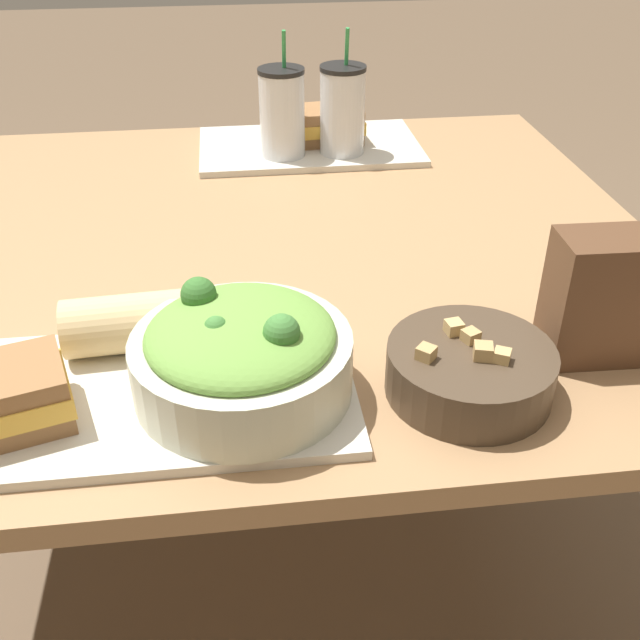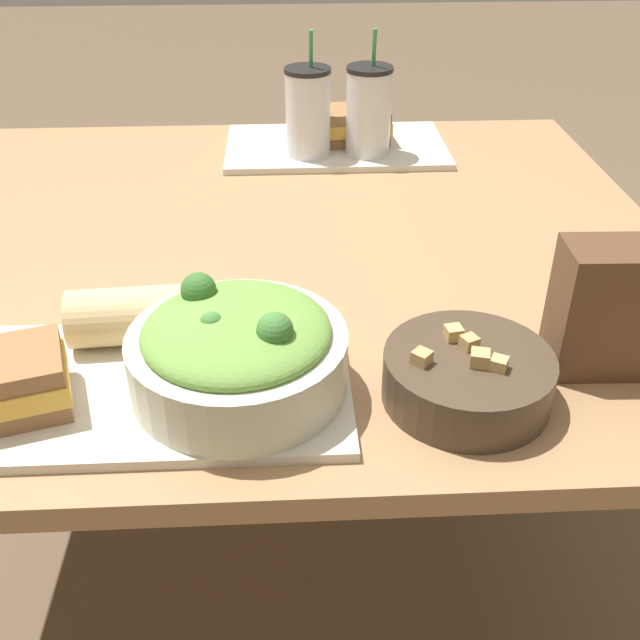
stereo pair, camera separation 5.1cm
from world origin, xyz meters
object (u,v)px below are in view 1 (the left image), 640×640
object	(u,v)px
drink_cup_dark	(282,115)
drink_cup_red	(342,113)
chip_bag	(614,297)
sandwich_far	(328,124)
sandwich_near	(6,397)
salad_bowl	(242,353)
soup_bowl	(470,369)
baguette_near	(129,323)

from	to	relation	value
drink_cup_dark	drink_cup_red	world-z (taller)	same
drink_cup_dark	chip_bag	world-z (taller)	drink_cup_dark
sandwich_far	chip_bag	xyz separation A→B (m)	(0.23, -0.73, 0.03)
sandwich_near	chip_bag	size ratio (longest dim) A/B	0.94
sandwich_far	drink_cup_dark	size ratio (longest dim) A/B	0.61
salad_bowl	sandwich_near	world-z (taller)	salad_bowl
sandwich_far	soup_bowl	bearing A→B (deg)	-91.98
sandwich_far	chip_bag	world-z (taller)	chip_bag
soup_bowl	sandwich_far	distance (m)	0.78
salad_bowl	sandwich_far	xyz separation A→B (m)	(0.19, 0.76, -0.01)
sandwich_near	drink_cup_dark	world-z (taller)	drink_cup_dark
salad_bowl	drink_cup_red	bearing A→B (deg)	73.11
sandwich_near	baguette_near	world-z (taller)	baguette_near
drink_cup_dark	sandwich_near	bearing A→B (deg)	-114.99
baguette_near	sandwich_near	bearing A→B (deg)	133.32
sandwich_near	drink_cup_red	size ratio (longest dim) A/B	0.64
sandwich_near	chip_bag	distance (m)	0.66
drink_cup_dark	soup_bowl	bearing A→B (deg)	-78.78
soup_bowl	drink_cup_dark	bearing A→B (deg)	101.22
baguette_near	chip_bag	world-z (taller)	chip_bag
sandwich_near	baguette_near	size ratio (longest dim) A/B	0.99
baguette_near	drink_cup_red	xyz separation A→B (m)	(0.33, 0.60, 0.04)
drink_cup_dark	drink_cup_red	distance (m)	0.11
baguette_near	chip_bag	bearing A→B (deg)	-100.09
salad_bowl	drink_cup_red	distance (m)	0.72
drink_cup_dark	salad_bowl	bearing A→B (deg)	-98.26
soup_bowl	baguette_near	world-z (taller)	baguette_near
drink_cup_dark	drink_cup_red	xyz separation A→B (m)	(0.11, 0.00, 0.00)
soup_bowl	sandwich_near	distance (m)	0.48
baguette_near	sandwich_far	distance (m)	0.74
sandwich_near	soup_bowl	bearing A→B (deg)	-15.84
sandwich_far	drink_cup_dark	world-z (taller)	drink_cup_dark
salad_bowl	sandwich_far	size ratio (longest dim) A/B	1.72
drink_cup_red	chip_bag	size ratio (longest dim) A/B	1.47
soup_bowl	drink_cup_dark	size ratio (longest dim) A/B	0.81
soup_bowl	baguette_near	xyz separation A→B (m)	(-0.37, 0.11, 0.02)
baguette_near	drink_cup_dark	bearing A→B (deg)	-24.29
baguette_near	chip_bag	xyz separation A→B (m)	(0.54, -0.06, 0.03)
soup_bowl	chip_bag	world-z (taller)	chip_bag
sandwich_far	baguette_near	bearing A→B (deg)	-121.07
drink_cup_dark	chip_bag	bearing A→B (deg)	-64.29
sandwich_near	drink_cup_dark	bearing A→B (deg)	48.37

